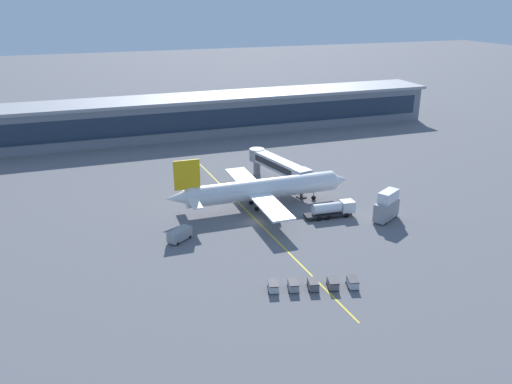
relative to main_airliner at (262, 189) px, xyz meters
The scene contains 13 objects.
ground_plane 9.43m from the main_airliner, 121.05° to the right, with size 700.00×700.00×0.00m, color slate.
apron_lead_in_line 7.63m from the main_airliner, 124.76° to the right, with size 0.30×80.00×0.01m, color yellow.
terminal_building 68.30m from the main_airliner, 96.98° to the left, with size 188.01×17.73×12.45m.
main_airliner is the anchor object (origin of this frame).
jet_bridge 14.79m from the main_airliner, 55.63° to the left, with size 8.18×22.76×6.94m.
fuel_tanker 16.07m from the main_airliner, 39.50° to the right, with size 10.95×3.25×3.25m.
crew_van 23.23m from the main_airliner, 152.99° to the right, with size 5.27×4.65×2.30m.
catering_lift 26.72m from the main_airliner, 34.51° to the right, with size 7.14×5.58×6.30m.
baggage_cart_0 34.66m from the main_airliner, 107.14° to the right, with size 2.18×2.95×1.48m.
baggage_cart_1 34.66m from the main_airliner, 101.83° to the right, with size 2.18×2.95×1.48m.
baggage_cart_2 34.96m from the main_airliner, 96.55° to the right, with size 2.18×2.95×1.48m.
baggage_cart_3 35.54m from the main_airliner, 91.41° to the right, with size 2.18×2.95×1.48m.
baggage_cart_4 36.39m from the main_airliner, 86.47° to the right, with size 2.18×2.95×1.48m.
Camera 1 is at (-32.10, -91.49, 44.02)m, focal length 36.23 mm.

